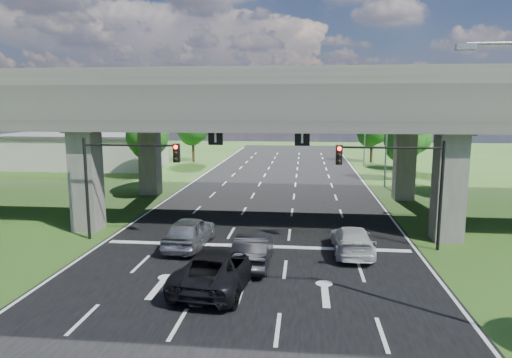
% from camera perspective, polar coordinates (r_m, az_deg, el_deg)
% --- Properties ---
extents(ground, '(160.00, 160.00, 0.00)m').
position_cam_1_polar(ground, '(22.58, -1.00, -11.12)').
color(ground, '#2E4E19').
rests_on(ground, ground).
extents(road, '(18.00, 120.00, 0.03)m').
position_cam_1_polar(road, '(32.10, 1.20, -4.94)').
color(road, black).
rests_on(road, ground).
extents(overpass, '(80.00, 15.00, 10.00)m').
position_cam_1_polar(overpass, '(33.13, 1.54, 9.30)').
color(overpass, '#322F2D').
rests_on(overpass, ground).
extents(warehouse, '(20.00, 10.00, 4.00)m').
position_cam_1_polar(warehouse, '(63.18, -20.94, 3.24)').
color(warehouse, '#9E9E99').
rests_on(warehouse, ground).
extents(signal_right, '(5.76, 0.54, 6.00)m').
position_cam_1_polar(signal_right, '(25.76, 17.65, 0.60)').
color(signal_right, black).
rests_on(signal_right, ground).
extents(signal_left, '(5.76, 0.54, 6.00)m').
position_cam_1_polar(signal_left, '(27.31, -16.50, 1.11)').
color(signal_left, black).
rests_on(signal_left, ground).
extents(streetlight_far, '(3.38, 0.25, 10.00)m').
position_cam_1_polar(streetlight_far, '(45.68, 15.57, 6.32)').
color(streetlight_far, gray).
rests_on(streetlight_far, ground).
extents(streetlight_beyond, '(3.38, 0.25, 10.00)m').
position_cam_1_polar(streetlight_beyond, '(61.51, 13.14, 7.05)').
color(streetlight_beyond, gray).
rests_on(streetlight_beyond, ground).
extents(tree_left_near, '(4.50, 4.50, 7.80)m').
position_cam_1_polar(tree_left_near, '(49.95, -13.39, 5.43)').
color(tree_left_near, black).
rests_on(tree_left_near, ground).
extents(tree_left_mid, '(3.91, 3.90, 6.76)m').
position_cam_1_polar(tree_left_mid, '(58.52, -13.55, 5.30)').
color(tree_left_mid, black).
rests_on(tree_left_mid, ground).
extents(tree_left_far, '(4.80, 4.80, 8.32)m').
position_cam_1_polar(tree_left_far, '(64.98, -7.87, 6.67)').
color(tree_left_far, black).
rests_on(tree_left_far, ground).
extents(tree_right_near, '(4.20, 4.20, 7.28)m').
position_cam_1_polar(tree_right_near, '(50.23, 18.09, 4.88)').
color(tree_right_near, black).
rests_on(tree_right_near, ground).
extents(tree_right_mid, '(3.91, 3.90, 6.76)m').
position_cam_1_polar(tree_right_mid, '(58.70, 19.35, 5.05)').
color(tree_right_mid, black).
rests_on(tree_right_mid, ground).
extents(tree_right_far, '(4.50, 4.50, 7.80)m').
position_cam_1_polar(tree_right_far, '(65.78, 14.38, 6.22)').
color(tree_right_far, black).
rests_on(tree_right_far, ground).
extents(car_silver, '(2.27, 5.10, 1.70)m').
position_cam_1_polar(car_silver, '(25.78, -8.29, -6.58)').
color(car_silver, '#A1A4A8').
rests_on(car_silver, road).
extents(car_dark, '(1.70, 4.79, 1.57)m').
position_cam_1_polar(car_dark, '(22.70, -0.36, -8.83)').
color(car_dark, black).
rests_on(car_dark, road).
extents(car_white, '(2.08, 4.97, 1.43)m').
position_cam_1_polar(car_white, '(25.00, 11.93, -7.50)').
color(car_white, '#B6B6B6').
rests_on(car_white, road).
extents(car_trailing, '(3.52, 6.40, 1.70)m').
position_cam_1_polar(car_trailing, '(20.26, -4.67, -10.93)').
color(car_trailing, black).
rests_on(car_trailing, road).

